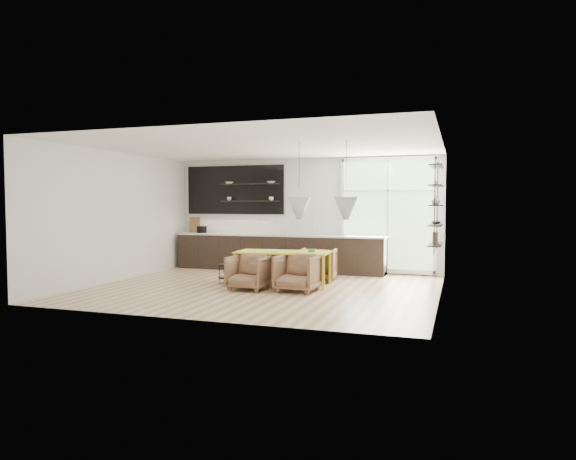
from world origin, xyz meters
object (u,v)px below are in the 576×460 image
object	(u,v)px
armchair_back_right	(318,264)
armchair_front_left	(249,272)
dining_table	(283,254)
armchair_back_left	(269,266)
wire_stool	(226,271)
armchair_front_right	(298,273)

from	to	relation	value
armchair_back_right	armchair_front_left	world-z (taller)	armchair_back_right
armchair_back_right	armchair_front_left	bearing A→B (deg)	50.69
dining_table	armchair_back_left	world-z (taller)	dining_table
armchair_back_right	armchair_front_left	size ratio (longest dim) A/B	1.05
armchair_back_right	wire_stool	size ratio (longest dim) A/B	1.93
armchair_front_left	armchair_front_right	distance (m)	1.01
armchair_back_left	armchair_back_right	bearing A→B (deg)	174.64
armchair_back_left	armchair_front_left	world-z (taller)	armchair_front_left
armchair_back_left	dining_table	bearing A→B (deg)	113.31
dining_table	armchair_back_right	size ratio (longest dim) A/B	2.53
dining_table	armchair_front_right	distance (m)	0.89
wire_stool	dining_table	bearing A→B (deg)	6.01
armchair_back_left	armchair_front_right	xyz separation A→B (m)	(1.08, -1.27, 0.06)
armchair_back_right	armchair_back_left	bearing A→B (deg)	5.06
armchair_front_left	armchair_front_right	xyz separation A→B (m)	(1.00, 0.11, 0.02)
armchair_back_right	armchair_front_left	xyz separation A→B (m)	(-1.01, -1.62, -0.02)
armchair_back_right	armchair_front_right	bearing A→B (deg)	82.32
dining_table	wire_stool	distance (m)	1.34
armchair_back_left	armchair_back_right	distance (m)	1.11
dining_table	wire_stool	xyz separation A→B (m)	(-1.28, -0.13, -0.40)
armchair_back_right	armchair_front_right	world-z (taller)	armchair_front_right
armchair_front_left	wire_stool	bearing A→B (deg)	143.47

